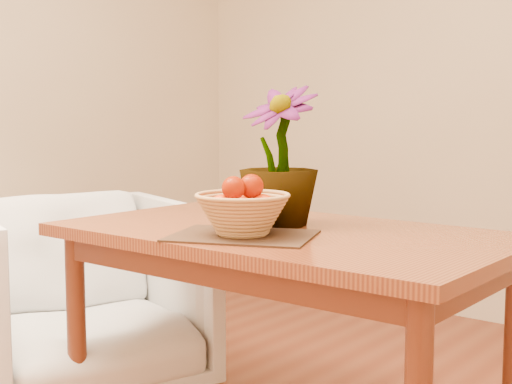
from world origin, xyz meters
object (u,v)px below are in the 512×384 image
Objects in this scene: potted_plant at (279,156)px; armchair at (82,289)px; table at (282,257)px; wicker_basket at (243,216)px.

potted_plant is 1.04m from armchair.
table is 0.32m from potted_plant.
wicker_basket reaches higher than armchair.
wicker_basket is 0.32× the size of armchair.
potted_plant is 0.52× the size of armchair.
potted_plant reaches higher than armchair.
wicker_basket is at bearing -78.29° from armchair.
potted_plant is (-0.05, 0.24, 0.16)m from wicker_basket.
table is at bearing -66.77° from armchair.
table is 5.06× the size of wicker_basket.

